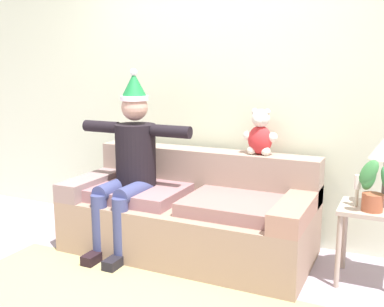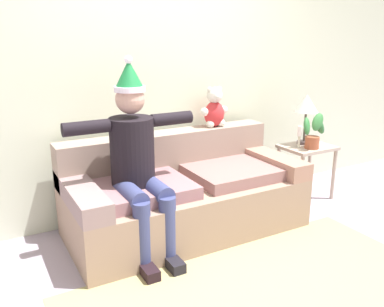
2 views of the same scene
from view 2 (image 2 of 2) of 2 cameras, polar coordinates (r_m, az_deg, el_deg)
ground_plane at (r=2.97m, az=8.39°, el=-17.66°), size 10.00×10.00×0.00m
back_wall at (r=3.82m, az=-5.22°, el=11.69°), size 7.00×0.10×2.70m
couch at (r=3.57m, az=-1.20°, el=-5.64°), size 2.00×0.94×0.81m
person_seated at (r=3.09m, az=-7.71°, el=-0.59°), size 1.02×0.77×1.51m
teddy_bear at (r=3.87m, az=3.16°, el=6.26°), size 0.29×0.17×0.38m
side_table at (r=4.35m, az=15.75°, el=-0.25°), size 0.51×0.41×0.56m
table_lamp at (r=4.31m, az=15.71°, el=6.45°), size 0.24×0.24×0.51m
potted_plant at (r=4.19m, az=16.61°, el=2.88°), size 0.26×0.27×0.39m
candle_tall at (r=4.18m, az=14.79°, el=2.65°), size 0.04×0.04×0.22m
area_rug at (r=2.92m, az=9.20°, el=-18.19°), size 2.58×1.19×0.01m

